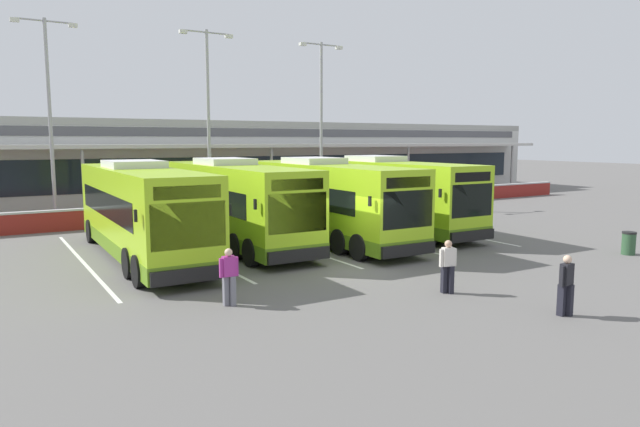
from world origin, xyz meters
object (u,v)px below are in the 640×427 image
at_px(coach_bus_leftmost, 141,213).
at_px(pedestrian_in_dark_coat, 566,283).
at_px(coach_bus_left_centre, 233,204).
at_px(coach_bus_right_centre, 386,195).
at_px(pedestrian_child, 448,265).
at_px(lamp_post_west, 49,108).
at_px(lamp_post_centre, 208,111).
at_px(pedestrian_near_bin, 229,275).
at_px(litter_bin, 629,243).
at_px(coach_bus_centre, 324,202).
at_px(lamp_post_east, 321,115).

relative_size(coach_bus_leftmost, pedestrian_in_dark_coat, 7.52).
height_order(coach_bus_left_centre, coach_bus_right_centre, same).
xyz_separation_m(pedestrian_child, lamp_post_west, (-8.29, 21.85, 5.42)).
height_order(lamp_post_west, lamp_post_centre, same).
bearing_deg(pedestrian_child, pedestrian_near_bin, 160.34).
xyz_separation_m(pedestrian_in_dark_coat, litter_bin, (9.35, 3.82, -0.41)).
distance_m(pedestrian_child, pedestrian_near_bin, 6.49).
relative_size(coach_bus_leftmost, coach_bus_left_centre, 1.00).
bearing_deg(coach_bus_right_centre, coach_bus_centre, -166.52).
height_order(coach_bus_left_centre, lamp_post_centre, lamp_post_centre).
relative_size(coach_bus_centre, lamp_post_east, 1.11).
height_order(coach_bus_leftmost, lamp_post_west, lamp_post_west).
bearing_deg(pedestrian_in_dark_coat, coach_bus_left_centre, 103.10).
bearing_deg(lamp_post_east, lamp_post_west, 175.93).
height_order(coach_bus_right_centre, pedestrian_near_bin, coach_bus_right_centre).
height_order(coach_bus_centre, litter_bin, coach_bus_centre).
relative_size(coach_bus_left_centre, pedestrian_in_dark_coat, 7.52).
distance_m(pedestrian_in_dark_coat, pedestrian_near_bin, 9.01).
xyz_separation_m(lamp_post_west, lamp_post_centre, (8.46, -1.34, 0.00)).
distance_m(lamp_post_east, litter_bin, 21.07).
bearing_deg(lamp_post_east, coach_bus_right_centre, -101.95).
distance_m(coach_bus_left_centre, lamp_post_east, 14.88).
relative_size(coach_bus_leftmost, lamp_post_centre, 1.11).
xyz_separation_m(coach_bus_left_centre, lamp_post_centre, (2.43, 9.46, 4.50)).
relative_size(coach_bus_right_centre, pedestrian_near_bin, 7.52).
xyz_separation_m(coach_bus_right_centre, pedestrian_near_bin, (-12.17, -8.67, -0.91)).
bearing_deg(lamp_post_west, coach_bus_right_centre, -37.45).
bearing_deg(lamp_post_centre, pedestrian_child, -90.47).
distance_m(lamp_post_centre, litter_bin, 23.17).
relative_size(coach_bus_centre, litter_bin, 13.10).
height_order(coach_bus_left_centre, coach_bus_centre, same).
distance_m(coach_bus_right_centre, pedestrian_near_bin, 14.98).
xyz_separation_m(coach_bus_right_centre, lamp_post_west, (-14.35, 10.99, 4.50)).
bearing_deg(lamp_post_centre, pedestrian_in_dark_coat, -87.85).
height_order(pedestrian_in_dark_coat, pedestrian_near_bin, same).
height_order(coach_bus_leftmost, coach_bus_left_centre, same).
bearing_deg(pedestrian_child, coach_bus_centre, 80.25).
height_order(lamp_post_centre, lamp_post_east, same).
bearing_deg(litter_bin, lamp_post_centre, 117.18).
relative_size(coach_bus_left_centre, lamp_post_east, 1.11).
relative_size(lamp_post_centre, litter_bin, 11.83).
xyz_separation_m(coach_bus_centre, lamp_post_centre, (-1.52, 10.70, 4.50)).
distance_m(coach_bus_leftmost, pedestrian_in_dark_coat, 15.39).
relative_size(coach_bus_centre, pedestrian_near_bin, 7.52).
height_order(lamp_post_west, lamp_post_east, same).
bearing_deg(coach_bus_right_centre, lamp_post_west, 142.55).
bearing_deg(pedestrian_child, lamp_post_east, 68.52).
bearing_deg(lamp_post_west, pedestrian_child, -69.22).
height_order(coach_bus_left_centre, lamp_post_east, lamp_post_east).
bearing_deg(litter_bin, lamp_post_west, 131.29).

